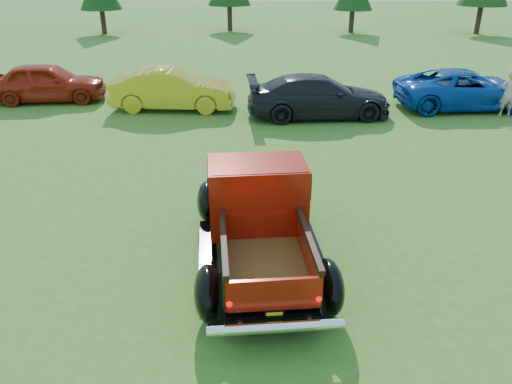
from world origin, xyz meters
name	(u,v)px	position (x,y,z in m)	size (l,w,h in m)	color
ground	(271,240)	(0.00, 0.00, 0.00)	(120.00, 120.00, 0.00)	#3A5C1A
pickup_truck	(257,210)	(-0.26, -0.39, 0.85)	(2.74, 5.03, 1.80)	black
show_car_red	(47,82)	(-8.50, 10.29, 0.73)	(1.73, 4.29, 1.46)	#9B1F0E
show_car_yellow	(173,89)	(-3.50, 9.27, 0.73)	(1.54, 4.43, 1.46)	gold
show_car_grey	(319,96)	(1.67, 8.47, 0.71)	(2.00, 4.91, 1.43)	black
show_car_blue	(465,89)	(7.11, 9.71, 0.69)	(2.30, 4.99, 1.39)	#0E3D9D
spectator	(508,93)	(8.20, 8.71, 0.79)	(0.58, 0.38, 1.58)	#A89F91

